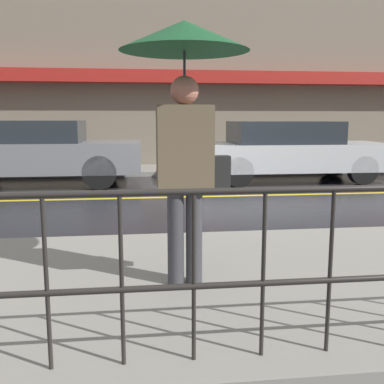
{
  "coord_description": "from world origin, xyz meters",
  "views": [
    {
      "loc": [
        -1.46,
        -8.19,
        1.45
      ],
      "look_at": [
        -0.71,
        -2.19,
        0.46
      ],
      "focal_mm": 42.0,
      "sensor_mm": 36.0,
      "label": 1
    }
  ],
  "objects": [
    {
      "name": "sidewalk_near",
      "position": [
        0.0,
        -4.6,
        0.06
      ],
      "size": [
        28.0,
        3.06,
        0.12
      ],
      "color": "gray",
      "rests_on": "ground_plane"
    },
    {
      "name": "pedestrian",
      "position": [
        -1.08,
        -4.69,
        1.72
      ],
      "size": [
        0.99,
        0.99,
        2.06
      ],
      "rotation": [
        0.0,
        0.0,
        3.14
      ],
      "color": "#333338",
      "rests_on": "sidewalk_near"
    },
    {
      "name": "car_grey",
      "position": [
        -3.64,
        1.91,
        0.74
      ],
      "size": [
        4.46,
        1.79,
        1.4
      ],
      "color": "slate",
      "rests_on": "ground_plane"
    },
    {
      "name": "sidewalk_far",
      "position": [
        0.0,
        4.03,
        0.06
      ],
      "size": [
        28.0,
        1.92,
        0.12
      ],
      "color": "gray",
      "rests_on": "ground_plane"
    },
    {
      "name": "car_silver",
      "position": [
        2.05,
        1.91,
        0.71
      ],
      "size": [
        4.54,
        1.79,
        1.38
      ],
      "color": "#B2B5BA",
      "rests_on": "ground_plane"
    },
    {
      "name": "building_storefront",
      "position": [
        0.0,
        5.12,
        3.17
      ],
      "size": [
        28.0,
        0.85,
        6.41
      ],
      "color": "#706656",
      "rests_on": "ground_plane"
    },
    {
      "name": "ground_plane",
      "position": [
        0.0,
        0.0,
        0.0
      ],
      "size": [
        80.0,
        80.0,
        0.0
      ],
      "primitive_type": "plane",
      "color": "black"
    },
    {
      "name": "lane_marking",
      "position": [
        0.0,
        0.0,
        0.0
      ],
      "size": [
        25.2,
        0.12,
        0.01
      ],
      "color": "gold",
      "rests_on": "ground_plane"
    }
  ]
}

